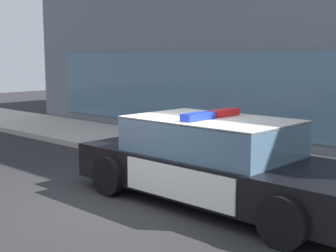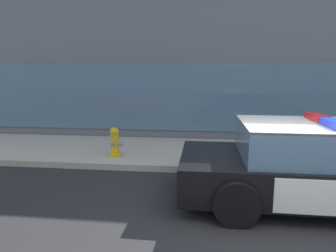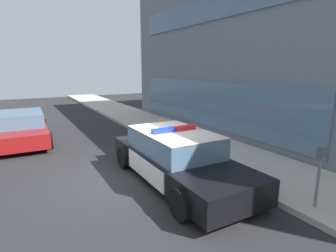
% 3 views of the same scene
% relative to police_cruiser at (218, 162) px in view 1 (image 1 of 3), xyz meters
% --- Properties ---
extents(ground, '(48.00, 48.00, 0.00)m').
position_rel_police_cruiser_xyz_m(ground, '(-0.98, -1.07, -0.68)').
color(ground, '#262628').
extents(sidewalk, '(48.00, 2.82, 0.15)m').
position_rel_police_cruiser_xyz_m(sidewalk, '(-0.98, 2.61, -0.61)').
color(sidewalk, '#B2ADA3').
rests_on(sidewalk, ground).
extents(police_cruiser, '(5.08, 2.13, 1.49)m').
position_rel_police_cruiser_xyz_m(police_cruiser, '(0.00, 0.00, 0.00)').
color(police_cruiser, black).
rests_on(police_cruiser, ground).
extents(fire_hydrant, '(0.34, 0.39, 0.73)m').
position_rel_police_cruiser_xyz_m(fire_hydrant, '(-4.25, 1.84, -0.18)').
color(fire_hydrant, gold).
rests_on(fire_hydrant, sidewalk).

